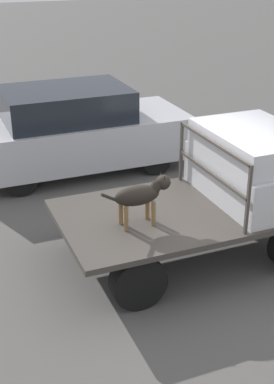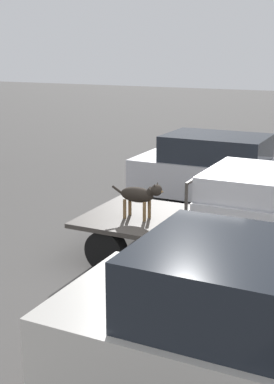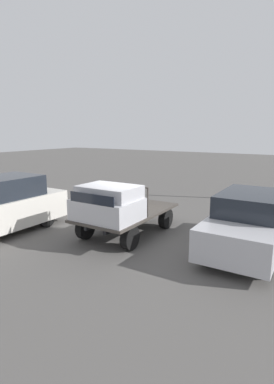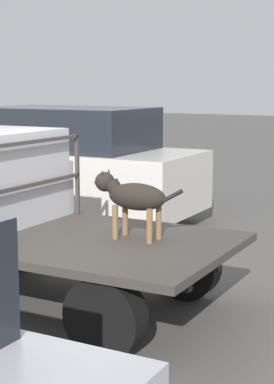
% 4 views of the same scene
% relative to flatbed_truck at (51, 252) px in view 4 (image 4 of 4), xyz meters
% --- Properties ---
extents(ground_plane, '(80.00, 80.00, 0.00)m').
position_rel_flatbed_truck_xyz_m(ground_plane, '(0.00, 0.00, -0.58)').
color(ground_plane, '#514F4C').
extents(flatbed_truck, '(3.79, 2.05, 0.78)m').
position_rel_flatbed_truck_xyz_m(flatbed_truck, '(0.00, 0.00, 0.00)').
color(flatbed_truck, black).
rests_on(flatbed_truck, ground).
extents(truck_headboard, '(0.04, 1.93, 0.95)m').
position_rel_flatbed_truck_xyz_m(truck_headboard, '(0.29, 0.00, 0.83)').
color(truck_headboard, '#3D3833').
rests_on(truck_headboard, flatbed_truck).
extents(dog, '(1.01, 0.27, 0.69)m').
position_rel_flatbed_truck_xyz_m(dog, '(-0.85, -0.19, 0.64)').
color(dog, brown).
rests_on(dog, flatbed_truck).
extents(parked_pickup_far, '(5.06, 1.93, 1.92)m').
position_rel_flatbed_truck_xyz_m(parked_pickup_far, '(2.50, -3.70, 0.37)').
color(parked_pickup_far, black).
rests_on(parked_pickup_far, ground).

